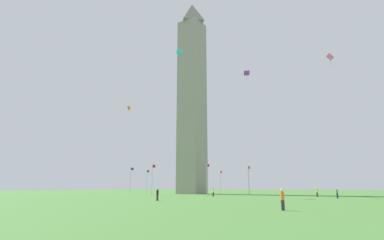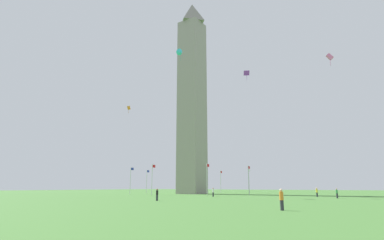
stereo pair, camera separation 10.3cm
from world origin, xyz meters
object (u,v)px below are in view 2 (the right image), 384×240
at_px(kite_cyan_delta, 180,52).
at_px(kite_purple_diamond, 247,73).
at_px(person_yellow_shirt, 317,192).
at_px(flagpole_se, 131,179).
at_px(kite_pink_box, 330,57).
at_px(person_green_shirt, 337,193).
at_px(flagpole_e, 147,180).
at_px(flagpole_ne, 182,181).
at_px(flagpole_w, 249,178).
at_px(kite_orange_box, 129,108).
at_px(flagpole_s, 152,178).
at_px(flagpole_nw, 249,180).
at_px(person_orange_shirt, 282,200).
at_px(obelisk_monument, 192,92).
at_px(person_black_shirt, 157,195).
at_px(flagpole_n, 221,180).
at_px(person_white_shirt, 213,192).
at_px(flagpole_sw, 207,178).

distance_m(kite_cyan_delta, kite_purple_diamond, 15.32).
bearing_deg(kite_purple_diamond, person_yellow_shirt, -66.37).
relative_size(flagpole_se, kite_pink_box, 3.87).
bearing_deg(person_green_shirt, flagpole_e, 1.91).
xyz_separation_m(flagpole_ne, flagpole_w, (-11.78, -28.45, 0.00)).
relative_size(kite_orange_box, kite_purple_diamond, 0.85).
xyz_separation_m(flagpole_s, flagpole_nw, (28.45, -11.78, 0.00)).
height_order(flagpole_s, person_orange_shirt, flagpole_s).
distance_m(person_green_shirt, kite_pink_box, 23.08).
bearing_deg(kite_orange_box, flagpole_nw, -21.29).
distance_m(obelisk_monument, kite_pink_box, 49.94).
distance_m(flagpole_se, person_yellow_shirt, 45.81).
relative_size(flagpole_e, person_yellow_shirt, 4.01).
height_order(flagpole_w, kite_purple_diamond, kite_purple_diamond).
bearing_deg(person_black_shirt, kite_purple_diamond, -58.06).
bearing_deg(flagpole_ne, flagpole_w, -112.50).
distance_m(person_green_shirt, kite_purple_diamond, 29.36).
xyz_separation_m(flagpole_se, person_yellow_shirt, (3.74, -45.56, -3.01)).
relative_size(person_green_shirt, kite_pink_box, 0.90).
xyz_separation_m(flagpole_ne, kite_orange_box, (-35.04, -9.91, 15.47)).
bearing_deg(flagpole_n, person_white_shirt, -154.23).
relative_size(flagpole_s, flagpole_sw, 1.00).
xyz_separation_m(flagpole_nw, person_green_shirt, (-25.61, -26.27, -3.07)).
distance_m(flagpole_e, flagpole_w, 33.33).
height_order(person_black_shirt, kite_cyan_delta, kite_cyan_delta).
height_order(person_orange_shirt, kite_cyan_delta, kite_cyan_delta).
bearing_deg(flagpole_se, kite_cyan_delta, -110.75).
relative_size(flagpole_e, kite_purple_diamond, 3.40).
bearing_deg(flagpole_n, kite_pink_box, -137.00).
height_order(flagpole_ne, flagpole_s, same).
xyz_separation_m(person_orange_shirt, kite_cyan_delta, (24.61, 28.11, 30.23)).
relative_size(person_orange_shirt, kite_purple_diamond, 0.83).
height_order(flagpole_sw, flagpole_nw, same).
xyz_separation_m(person_orange_shirt, kite_orange_box, (21.46, 40.17, 18.51)).
bearing_deg(person_black_shirt, kite_orange_box, 7.14).
bearing_deg(kite_pink_box, person_black_shirt, 114.31).
bearing_deg(kite_cyan_delta, person_yellow_shirt, -62.91).
height_order(person_white_shirt, person_yellow_shirt, person_yellow_shirt).
distance_m(person_white_shirt, kite_orange_box, 26.71).
xyz_separation_m(flagpole_n, person_yellow_shirt, (-24.71, -33.78, -3.01)).
xyz_separation_m(flagpole_ne, person_black_shirt, (-48.89, -30.56, -3.07)).
height_order(flagpole_sw, kite_orange_box, kite_orange_box).
height_order(flagpole_w, person_yellow_shirt, flagpole_w).
xyz_separation_m(flagpole_sw, kite_pink_box, (-15.35, -29.06, 15.57)).
bearing_deg(kite_orange_box, person_green_shirt, -76.72).
xyz_separation_m(flagpole_ne, kite_cyan_delta, (-31.89, -21.97, 27.19)).
height_order(flagpole_n, kite_cyan_delta, kite_cyan_delta).
height_order(flagpole_n, person_yellow_shirt, flagpole_n).
relative_size(person_yellow_shirt, kite_orange_box, 1.00).
bearing_deg(person_white_shirt, flagpole_nw, -4.24).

